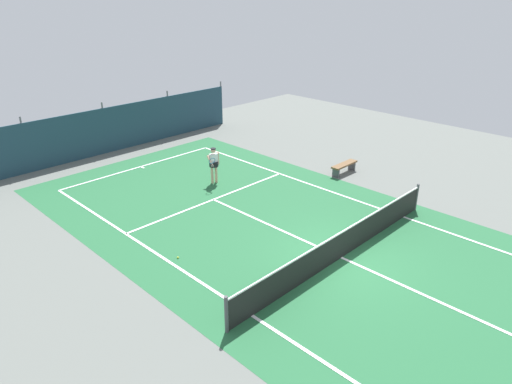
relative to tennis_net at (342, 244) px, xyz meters
name	(u,v)px	position (x,y,z in m)	size (l,w,h in m)	color
ground_plane	(341,258)	(0.00, 0.00, -0.51)	(36.00, 36.00, 0.00)	slate
court_surface	(341,258)	(0.00, 0.00, -0.51)	(11.02, 26.60, 0.01)	#236038
tennis_net	(342,244)	(0.00, 0.00, 0.00)	(10.12, 0.10, 1.10)	black
back_fence	(103,138)	(0.00, 15.49, 0.16)	(16.30, 0.98, 2.70)	#1E3D4C
tennis_player	(214,163)	(1.22, 7.76, 0.45)	(0.80, 0.68, 1.64)	#D8AD8C
tennis_ball_near_player	(178,258)	(-3.78, 3.75, -0.48)	(0.07, 0.07, 0.07)	#CCDB33
courtside_bench	(344,166)	(6.31, 4.28, -0.14)	(1.60, 0.40, 0.49)	brown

